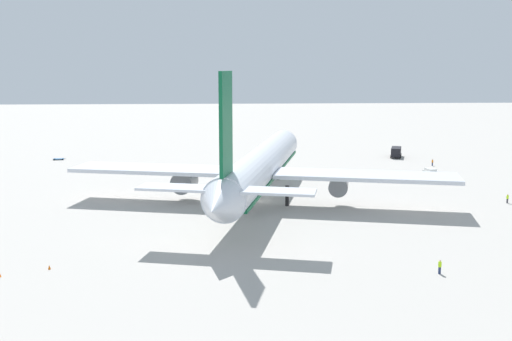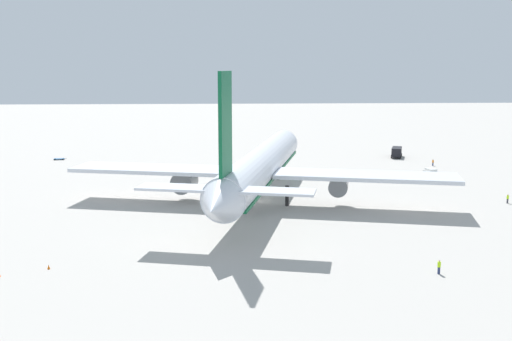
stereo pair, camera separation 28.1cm
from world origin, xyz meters
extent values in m
plane|color=#ADA8A0|center=(0.00, 0.00, 0.00)|extent=(600.00, 600.00, 0.00)
cylinder|color=silver|center=(0.00, 0.00, 6.98)|extent=(61.65, 20.85, 6.43)
cone|color=silver|center=(32.56, -7.91, 6.98)|extent=(6.48, 7.33, 6.30)
cone|color=silver|center=(-33.19, 8.06, 6.98)|extent=(7.69, 7.45, 6.11)
cube|color=#0C5933|center=(-28.12, 6.83, 17.27)|extent=(5.95, 1.90, 14.16)
cube|color=silver|center=(-27.03, 13.43, 8.27)|extent=(6.97, 12.13, 0.36)
cube|color=silver|center=(-30.18, 0.47, 8.27)|extent=(6.97, 12.13, 0.36)
cube|color=silver|center=(1.52, 19.36, 6.02)|extent=(16.28, 33.13, 0.70)
cylinder|color=slate|center=(1.36, 14.47, 3.60)|extent=(5.59, 5.14, 4.13)
cube|color=silver|center=(-7.53, -17.90, 6.02)|extent=(16.28, 33.13, 0.70)
cylinder|color=slate|center=(-5.43, -13.48, 3.97)|extent=(6.23, 4.62, 3.40)
cylinder|color=black|center=(21.05, -5.11, 1.88)|extent=(0.70, 0.70, 3.77)
cylinder|color=black|center=(-1.78, 5.80, 1.88)|extent=(0.70, 0.70, 3.77)
cylinder|color=black|center=(-4.24, -4.34, 1.88)|extent=(0.70, 0.70, 3.77)
cube|color=#0C5933|center=(0.00, 0.00, 5.21)|extent=(59.17, 19.96, 0.50)
cube|color=black|center=(54.59, -42.07, 1.59)|extent=(2.72, 3.02, 2.29)
cube|color=black|center=(51.17, -40.87, 1.62)|extent=(4.75, 3.73, 2.34)
cube|color=black|center=(55.26, -42.30, 2.16)|extent=(0.77, 2.01, 1.01)
cylinder|color=black|center=(54.81, -40.82, 0.45)|extent=(0.95, 0.58, 0.90)
cylinder|color=black|center=(53.99, -43.18, 0.45)|extent=(0.95, 0.58, 0.90)
cylinder|color=black|center=(50.76, -39.40, 0.45)|extent=(0.95, 0.58, 0.90)
cylinder|color=black|center=(49.94, -41.76, 0.45)|extent=(0.95, 0.58, 0.90)
cube|color=white|center=(22.21, -40.44, 0.87)|extent=(4.70, 2.54, 1.10)
cube|color=white|center=(22.43, -40.40, 1.70)|extent=(3.08, 2.10, 0.55)
cylinder|color=black|center=(20.91, -41.59, 0.32)|extent=(0.67, 0.32, 0.64)
cylinder|color=black|center=(20.61, -39.76, 0.32)|extent=(0.67, 0.32, 0.64)
cylinder|color=black|center=(23.81, -41.11, 0.32)|extent=(0.67, 0.32, 0.64)
cylinder|color=black|center=(23.51, -39.29, 0.32)|extent=(0.67, 0.32, 0.64)
cube|color=#26598C|center=(53.16, 51.67, 0.28)|extent=(1.72, 2.91, 0.15)
cylinder|color=#333338|center=(53.36, 50.00, 0.28)|extent=(0.15, 0.61, 0.08)
cylinder|color=black|center=(53.98, 50.71, 0.20)|extent=(0.17, 0.41, 0.40)
cylinder|color=black|center=(52.59, 50.55, 0.20)|extent=(0.17, 0.41, 0.40)
cylinder|color=black|center=(53.74, 52.80, 0.20)|extent=(0.17, 0.41, 0.40)
cylinder|color=black|center=(52.35, 52.63, 0.20)|extent=(0.17, 0.41, 0.40)
cylinder|color=navy|center=(-40.92, -18.93, 0.44)|extent=(0.32, 0.32, 0.88)
cylinder|color=#B2F219|center=(-40.92, -18.93, 1.21)|extent=(0.40, 0.40, 0.66)
sphere|color=beige|center=(-40.92, -18.93, 1.65)|extent=(0.24, 0.24, 0.24)
cylinder|color=#3F3F47|center=(16.97, -44.00, 0.43)|extent=(0.33, 0.33, 0.87)
cylinder|color=#B2F219|center=(16.97, -44.00, 1.19)|extent=(0.41, 0.41, 0.65)
sphere|color=#8C6647|center=(16.97, -44.00, 1.64)|extent=(0.24, 0.24, 0.24)
cylinder|color=navy|center=(37.57, -46.34, 0.41)|extent=(0.41, 0.41, 0.82)
cylinder|color=orange|center=(37.57, -46.34, 1.13)|extent=(0.51, 0.51, 0.62)
sphere|color=#8C6647|center=(37.57, -46.34, 1.55)|extent=(0.22, 0.22, 0.22)
cylinder|color=#3F3F47|center=(-4.46, -45.35, 0.42)|extent=(0.40, 0.40, 0.83)
cylinder|color=#B2F219|center=(-4.46, -45.35, 1.15)|extent=(0.50, 0.50, 0.63)
sphere|color=tan|center=(-4.46, -45.35, 1.57)|extent=(0.23, 0.23, 0.23)
cone|color=orange|center=(-38.88, 34.23, 0.28)|extent=(0.36, 0.36, 0.55)
cone|color=orange|center=(32.52, 38.86, 0.28)|extent=(0.36, 0.36, 0.55)
cone|color=orange|center=(-36.42, 29.07, 0.28)|extent=(0.36, 0.36, 0.55)
cone|color=orange|center=(42.05, 2.66, 0.28)|extent=(0.36, 0.36, 0.55)
camera|label=1|loc=(-108.19, 7.52, 24.85)|focal=41.45mm
camera|label=2|loc=(-108.20, 7.24, 24.85)|focal=41.45mm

